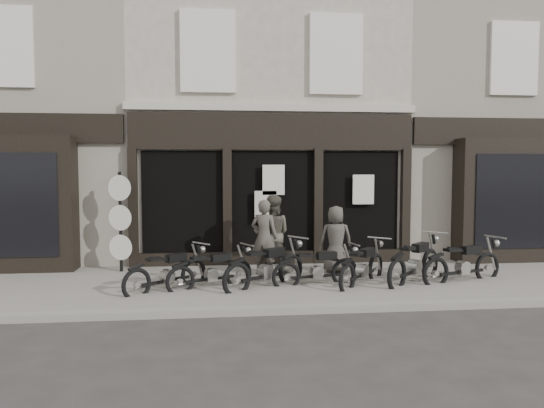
{
  "coord_description": "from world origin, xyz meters",
  "views": [
    {
      "loc": [
        -1.49,
        -10.32,
        2.57
      ],
      "look_at": [
        -0.17,
        1.6,
        1.73
      ],
      "focal_mm": 35.0,
      "sensor_mm": 36.0,
      "label": 1
    }
  ],
  "objects": [
    {
      "name": "ground_plane",
      "position": [
        0.0,
        0.0,
        0.0
      ],
      "size": [
        90.0,
        90.0,
        0.0
      ],
      "primitive_type": "plane",
      "color": "#2D2B28",
      "rests_on": "ground"
    },
    {
      "name": "pavement",
      "position": [
        0.0,
        0.9,
        0.06
      ],
      "size": [
        30.0,
        4.2,
        0.12
      ],
      "primitive_type": "cube",
      "color": "slate",
      "rests_on": "ground_plane"
    },
    {
      "name": "kerb",
      "position": [
        0.0,
        -1.25,
        0.07
      ],
      "size": [
        30.0,
        0.25,
        0.13
      ],
      "primitive_type": "cube",
      "color": "gray",
      "rests_on": "ground_plane"
    },
    {
      "name": "central_building",
      "position": [
        0.0,
        5.95,
        4.08
      ],
      "size": [
        7.3,
        6.22,
        8.34
      ],
      "color": "#B7AE9C",
      "rests_on": "ground"
    },
    {
      "name": "neighbour_left",
      "position": [
        -6.35,
        5.9,
        4.04
      ],
      "size": [
        5.6,
        6.73,
        8.34
      ],
      "color": "gray",
      "rests_on": "ground"
    },
    {
      "name": "neighbour_right",
      "position": [
        6.35,
        5.9,
        4.04
      ],
      "size": [
        5.6,
        6.73,
        8.34
      ],
      "color": "gray",
      "rests_on": "ground"
    },
    {
      "name": "motorcycle_0",
      "position": [
        -2.43,
        0.39,
        0.39
      ],
      "size": [
        1.68,
        1.5,
        0.97
      ],
      "rotation": [
        0.0,
        0.0,
        0.71
      ],
      "color": "black",
      "rests_on": "ground"
    },
    {
      "name": "motorcycle_1",
      "position": [
        -1.54,
        0.51,
        0.37
      ],
      "size": [
        1.81,
        1.13,
        0.94
      ],
      "rotation": [
        0.0,
        0.0,
        0.47
      ],
      "color": "black",
      "rests_on": "ground"
    },
    {
      "name": "motorcycle_2",
      "position": [
        -0.42,
        0.46,
        0.42
      ],
      "size": [
        1.9,
        1.55,
        1.06
      ],
      "rotation": [
        0.0,
        0.0,
        0.65
      ],
      "color": "black",
      "rests_on": "ground"
    },
    {
      "name": "motorcycle_3",
      "position": [
        0.67,
        0.53,
        0.37
      ],
      "size": [
        1.94,
        0.69,
        0.94
      ],
      "rotation": [
        0.0,
        0.0,
        0.21
      ],
      "color": "black",
      "rests_on": "ground"
    },
    {
      "name": "motorcycle_4",
      "position": [
        1.64,
        0.49,
        0.4
      ],
      "size": [
        1.54,
        1.73,
        1.0
      ],
      "rotation": [
        0.0,
        0.0,
        0.87
      ],
      "color": "black",
      "rests_on": "ground"
    },
    {
      "name": "motorcycle_5",
      "position": [
        2.82,
        0.58,
        0.44
      ],
      "size": [
        1.85,
        1.76,
        1.1
      ],
      "rotation": [
        0.0,
        0.0,
        0.75
      ],
      "color": "black",
      "rests_on": "ground"
    },
    {
      "name": "motorcycle_6",
      "position": [
        3.86,
        0.48,
        0.41
      ],
      "size": [
        2.09,
        0.99,
        1.04
      ],
      "rotation": [
        0.0,
        0.0,
        0.33
      ],
      "color": "black",
      "rests_on": "ground"
    },
    {
      "name": "man_left",
      "position": [
        -0.35,
        1.56,
        0.98
      ],
      "size": [
        0.74,
        0.63,
        1.72
      ],
      "primitive_type": "imported",
      "rotation": [
        0.0,
        0.0,
        2.71
      ],
      "color": "#47413A",
      "rests_on": "pavement"
    },
    {
      "name": "man_centre",
      "position": [
        -0.15,
        1.8,
        1.02
      ],
      "size": [
        0.98,
        0.83,
        1.8
      ],
      "primitive_type": "imported",
      "rotation": [
        0.0,
        0.0,
        2.97
      ],
      "color": "#48443A",
      "rests_on": "pavement"
    },
    {
      "name": "man_right",
      "position": [
        1.33,
        1.65,
        0.9
      ],
      "size": [
        0.81,
        0.58,
        1.56
      ],
      "primitive_type": "imported",
      "rotation": [
        0.0,
        0.0,
        3.02
      ],
      "color": "#3E3A34",
      "rests_on": "pavement"
    },
    {
      "name": "advert_sign_post",
      "position": [
        -3.66,
        2.3,
        1.2
      ],
      "size": [
        0.57,
        0.38,
        2.46
      ],
      "rotation": [
        0.0,
        0.0,
        -0.37
      ],
      "color": "black",
      "rests_on": "ground"
    }
  ]
}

